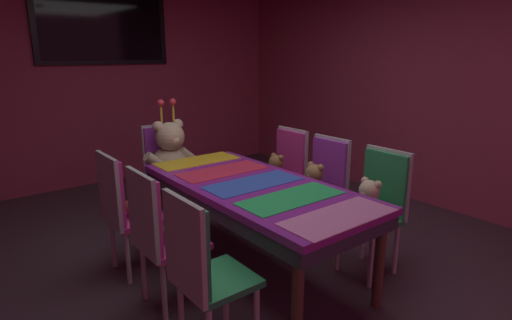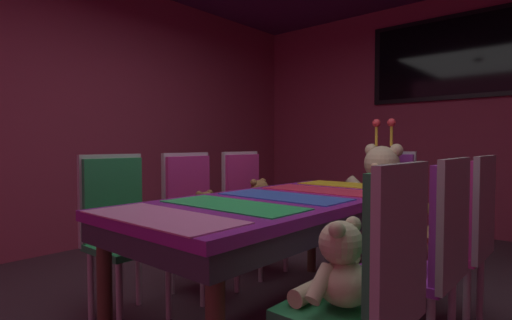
{
  "view_description": "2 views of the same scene",
  "coord_description": "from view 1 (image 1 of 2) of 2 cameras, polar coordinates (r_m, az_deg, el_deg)",
  "views": [
    {
      "loc": [
        -1.83,
        -2.37,
        1.7
      ],
      "look_at": [
        -0.03,
        -0.07,
        0.94
      ],
      "focal_mm": 28.83,
      "sensor_mm": 36.0,
      "label": 1
    },
    {
      "loc": [
        1.37,
        -1.82,
        1.04
      ],
      "look_at": [
        0.03,
        -0.28,
        0.96
      ],
      "focal_mm": 27.56,
      "sensor_mm": 36.0,
      "label": 2
    }
  ],
  "objects": [
    {
      "name": "chair_right_0",
      "position": [
        3.4,
        16.77,
        -5.1
      ],
      "size": [
        0.42,
        0.41,
        0.98
      ],
      "rotation": [
        0.0,
        0.0,
        3.14
      ],
      "color": "#268C4C",
      "rests_on": "ground_plane"
    },
    {
      "name": "chair_left_2",
      "position": [
        3.32,
        -18.26,
        -5.66
      ],
      "size": [
        0.42,
        0.41,
        0.98
      ],
      "color": "#CC338C",
      "rests_on": "ground_plane"
    },
    {
      "name": "ground_plane",
      "position": [
        3.45,
        -0.3,
        -15.05
      ],
      "size": [
        7.9,
        7.9,
        0.0
      ],
      "primitive_type": "plane",
      "color": "#3F2D38"
    },
    {
      "name": "chair_right_2",
      "position": [
        4.12,
        4.24,
        -1.06
      ],
      "size": [
        0.42,
        0.41,
        0.98
      ],
      "rotation": [
        0.0,
        0.0,
        3.14
      ],
      "color": "#CC338C",
      "rests_on": "ground_plane"
    },
    {
      "name": "teddy_left_1",
      "position": [
        2.88,
        -11.2,
        -8.89
      ],
      "size": [
        0.22,
        0.28,
        0.27
      ],
      "color": "brown",
      "rests_on": "chair_left_1"
    },
    {
      "name": "teddy_right_1",
      "position": [
        3.65,
        7.94,
        -3.26
      ],
      "size": [
        0.26,
        0.34,
        0.32
      ],
      "rotation": [
        0.0,
        0.0,
        3.14
      ],
      "color": "#9E7247",
      "rests_on": "chair_right_1"
    },
    {
      "name": "wall_right",
      "position": [
        5.04,
        24.15,
        9.87
      ],
      "size": [
        0.12,
        6.4,
        2.8
      ],
      "primitive_type": "cube",
      "color": "#99334C",
      "rests_on": "ground_plane"
    },
    {
      "name": "throne_chair",
      "position": [
        4.46,
        -12.54,
        -0.15
      ],
      "size": [
        0.41,
        0.42,
        0.98
      ],
      "rotation": [
        0.0,
        0.0,
        -1.57
      ],
      "color": "purple",
      "rests_on": "ground_plane"
    },
    {
      "name": "teddy_right_2",
      "position": [
        4.03,
        2.72,
        -1.55
      ],
      "size": [
        0.24,
        0.31,
        0.3
      ],
      "rotation": [
        0.0,
        0.0,
        3.14
      ],
      "color": "olive",
      "rests_on": "chair_right_2"
    },
    {
      "name": "king_teddy_bear",
      "position": [
        4.29,
        -11.67,
        0.95
      ],
      "size": [
        0.63,
        0.49,
        0.8
      ],
      "rotation": [
        0.0,
        0.0,
        -1.57
      ],
      "color": "beige",
      "rests_on": "throne_chair"
    },
    {
      "name": "chair_right_1",
      "position": [
        3.75,
        9.5,
        -2.81
      ],
      "size": [
        0.42,
        0.41,
        0.98
      ],
      "rotation": [
        0.0,
        0.0,
        3.14
      ],
      "color": "purple",
      "rests_on": "ground_plane"
    },
    {
      "name": "chair_left_1",
      "position": [
        2.81,
        -13.84,
        -9.07
      ],
      "size": [
        0.42,
        0.41,
        0.98
      ],
      "color": "#CC338C",
      "rests_on": "ground_plane"
    },
    {
      "name": "teddy_left_2",
      "position": [
        3.37,
        -15.93,
        -5.3
      ],
      "size": [
        0.25,
        0.33,
        0.31
      ],
      "color": "olive",
      "rests_on": "chair_left_2"
    },
    {
      "name": "banquet_table",
      "position": [
        3.18,
        -0.32,
        -4.77
      ],
      "size": [
        0.9,
        2.02,
        0.75
      ],
      "color": "purple",
      "rests_on": "ground_plane"
    },
    {
      "name": "chair_left_0",
      "position": [
        2.34,
        -8.07,
        -13.86
      ],
      "size": [
        0.42,
        0.41,
        0.98
      ],
      "color": "#268C4C",
      "rests_on": "ground_plane"
    },
    {
      "name": "wall_tv",
      "position": [
        5.79,
        -20.46,
        17.14
      ],
      "size": [
        1.67,
        0.06,
        0.97
      ],
      "color": "black"
    },
    {
      "name": "teddy_right_0",
      "position": [
        3.28,
        15.28,
        -5.69
      ],
      "size": [
        0.26,
        0.34,
        0.32
      ],
      "rotation": [
        0.0,
        0.0,
        3.14
      ],
      "color": "beige",
      "rests_on": "chair_right_0"
    },
    {
      "name": "wall_back",
      "position": [
        5.87,
        -20.18,
        10.74
      ],
      "size": [
        5.2,
        0.12,
        2.8
      ],
      "primitive_type": "cube",
      "color": "#99334C",
      "rests_on": "ground_plane"
    }
  ]
}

